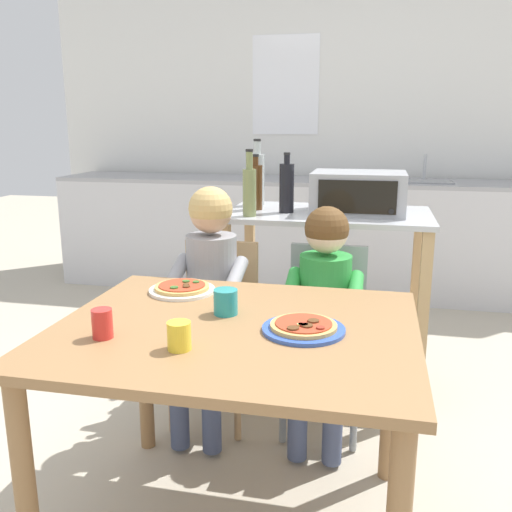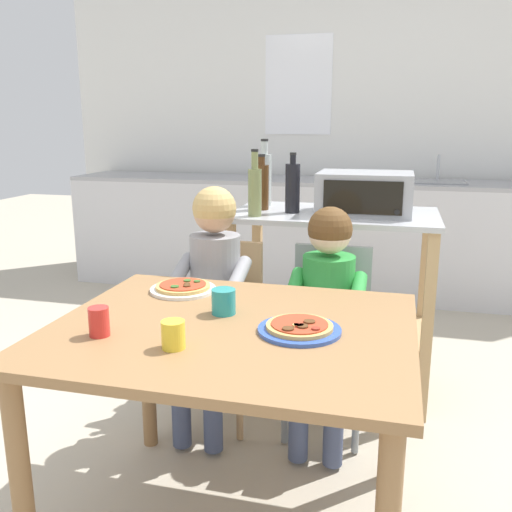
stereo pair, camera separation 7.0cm
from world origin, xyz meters
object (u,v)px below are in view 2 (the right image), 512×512
object	(u,v)px
child_in_green_shirt	(326,298)
drinking_cup_teal	(224,301)
bottle_dark_olive_oil	(261,186)
pizza_plate_white	(183,288)
dining_table	(232,357)
dining_chair_right	(329,325)
dining_chair_left	(221,317)
drinking_cup_red	(99,322)
pizza_plate_blue_rimmed	(300,328)
bottle_squat_spirits	(293,187)
kitchen_island_cart	(332,272)
bottle_brown_beer	(264,178)
bottle_slim_sauce	(255,190)
child_in_grey_shirt	(211,282)
drinking_cup_yellow	(173,335)
toaster_oven	(365,193)

from	to	relation	value
child_in_green_shirt	drinking_cup_teal	xyz separation A→B (m)	(-0.27, -0.54, 0.14)
bottle_dark_olive_oil	pizza_plate_white	bearing A→B (deg)	-95.54
dining_table	dining_chair_right	bearing A→B (deg)	74.25
dining_chair_left	child_in_green_shirt	world-z (taller)	child_in_green_shirt
drinking_cup_red	pizza_plate_blue_rimmed	bearing A→B (deg)	17.11
pizza_plate_blue_rimmed	bottle_squat_spirits	bearing A→B (deg)	102.03
pizza_plate_blue_rimmed	dining_chair_left	bearing A→B (deg)	123.67
kitchen_island_cart	bottle_squat_spirits	distance (m)	0.48
child_in_green_shirt	bottle_dark_olive_oil	bearing A→B (deg)	127.65
pizza_plate_white	drinking_cup_teal	xyz separation A→B (m)	(0.22, -0.20, 0.03)
bottle_brown_beer	dining_chair_right	bearing A→B (deg)	-52.38
bottle_slim_sauce	dining_chair_left	xyz separation A→B (m)	(-0.10, -0.23, -0.56)
dining_chair_left	child_in_grey_shirt	size ratio (longest dim) A/B	0.76
kitchen_island_cart	bottle_dark_olive_oil	size ratio (longest dim) A/B	3.60
bottle_dark_olive_oil	pizza_plate_blue_rimmed	xyz separation A→B (m)	(0.41, -1.17, -0.29)
dining_chair_left	bottle_brown_beer	bearing A→B (deg)	83.71
dining_chair_left	child_in_green_shirt	distance (m)	0.53
drinking_cup_yellow	bottle_brown_beer	bearing A→B (deg)	94.14
bottle_squat_spirits	bottle_brown_beer	xyz separation A→B (m)	(-0.19, 0.21, 0.02)
drinking_cup_yellow	bottle_squat_spirits	bearing A→B (deg)	86.47
pizza_plate_white	drinking_cup_red	bearing A→B (deg)	-98.75
dining_chair_left	drinking_cup_teal	bearing A→B (deg)	-70.78
toaster_oven	child_in_grey_shirt	xyz separation A→B (m)	(-0.60, -0.54, -0.33)
toaster_oven	dining_table	world-z (taller)	toaster_oven
pizza_plate_blue_rimmed	drinking_cup_teal	distance (m)	0.29
child_in_grey_shirt	bottle_dark_olive_oil	bearing A→B (deg)	81.23
bottle_squat_spirits	dining_table	world-z (taller)	bottle_squat_spirits
toaster_oven	child_in_green_shirt	distance (m)	0.65
bottle_brown_beer	drinking_cup_red	distance (m)	1.53
pizza_plate_blue_rimmed	drinking_cup_teal	size ratio (longest dim) A/B	3.02
dining_chair_right	pizza_plate_white	distance (m)	0.73
dining_chair_left	drinking_cup_yellow	distance (m)	1.01
bottle_slim_sauce	child_in_grey_shirt	xyz separation A→B (m)	(-0.10, -0.34, -0.36)
drinking_cup_red	toaster_oven	bearing A→B (deg)	63.33
bottle_brown_beer	drinking_cup_teal	xyz separation A→B (m)	(0.16, -1.22, -0.28)
bottle_squat_spirits	child_in_grey_shirt	bearing A→B (deg)	-117.61
bottle_slim_sauce	pizza_plate_white	size ratio (longest dim) A/B	1.28
pizza_plate_blue_rimmed	drinking_cup_yellow	world-z (taller)	drinking_cup_yellow
bottle_dark_olive_oil	drinking_cup_teal	world-z (taller)	bottle_dark_olive_oil
drinking_cup_yellow	dining_table	bearing A→B (deg)	63.93
kitchen_island_cart	dining_chair_left	distance (m)	0.64
bottle_squat_spirits	pizza_plate_white	distance (m)	0.90
drinking_cup_teal	drinking_cup_yellow	size ratio (longest dim) A/B	1.05
bottle_dark_olive_oil	pizza_plate_white	xyz separation A→B (m)	(-0.08, -0.87, -0.29)
drinking_cup_yellow	drinking_cup_red	bearing A→B (deg)	172.49
dining_chair_right	drinking_cup_yellow	size ratio (longest dim) A/B	10.19
pizza_plate_white	drinking_cup_red	distance (m)	0.48
bottle_brown_beer	dining_chair_right	size ratio (longest dim) A/B	0.43
bottle_brown_beer	dining_chair_right	world-z (taller)	bottle_brown_beer
drinking_cup_teal	kitchen_island_cart	bearing A→B (deg)	77.64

